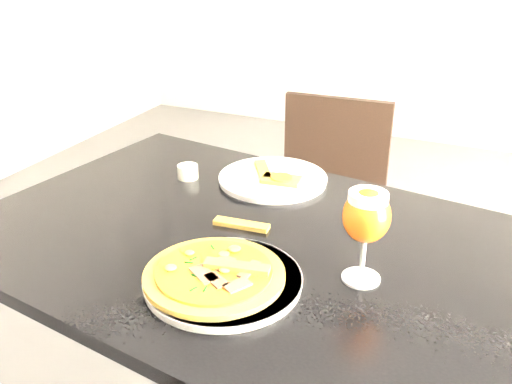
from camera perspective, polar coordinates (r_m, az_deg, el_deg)
The scene contains 9 objects.
dining_table at distance 1.24m, azimuth -0.60°, elevation -8.16°, with size 1.30×0.96×0.75m.
chair_far at distance 1.96m, azimuth 6.89°, elevation -1.99°, with size 0.40×0.40×0.83m.
plate_main at distance 1.05m, azimuth -3.31°, elevation -8.81°, with size 0.29×0.29×0.02m, color silver.
pizza at distance 1.04m, azimuth -4.13°, elevation -8.13°, with size 0.26×0.26×0.03m.
plate_second at distance 1.45m, azimuth 1.69°, elevation 1.32°, with size 0.27×0.27×0.01m, color silver.
crust_scraps at distance 1.43m, azimuth 1.91°, elevation 1.60°, with size 0.16×0.13×0.01m.
loose_crust at distance 1.23m, azimuth -1.48°, elevation -3.26°, with size 0.12×0.03×0.01m, color olive.
sauce_cup at distance 1.47m, azimuth -6.84°, elevation 2.09°, with size 0.05×0.05×0.04m.
beer_glass at distance 1.01m, azimuth 11.00°, elevation -2.45°, with size 0.09×0.09×0.18m.
Camera 1 is at (0.10, -0.85, 1.34)m, focal length 40.00 mm.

